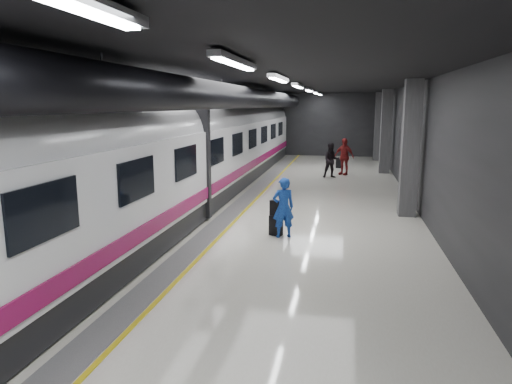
{
  "coord_description": "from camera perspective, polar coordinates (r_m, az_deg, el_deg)",
  "views": [
    {
      "loc": [
        2.48,
        -13.72,
        3.68
      ],
      "look_at": [
        0.05,
        -1.45,
        1.28
      ],
      "focal_mm": 32.0,
      "sensor_mm": 36.0,
      "label": 1
    }
  ],
  "objects": [
    {
      "name": "traveler_far_b",
      "position": [
        24.76,
        10.94,
        4.38
      ],
      "size": [
        1.23,
        0.98,
        1.95
      ],
      "primitive_type": "imported",
      "rotation": [
        0.0,
        0.0,
        -0.52
      ],
      "color": "maroon",
      "rests_on": "ground"
    },
    {
      "name": "platform_hall",
      "position": [
        14.94,
        0.54,
        10.3
      ],
      "size": [
        10.02,
        40.02,
        4.51
      ],
      "color": "black",
      "rests_on": "ground"
    },
    {
      "name": "traveler_far_a",
      "position": [
        23.62,
        9.41,
        3.92
      ],
      "size": [
        0.98,
        0.83,
        1.78
      ],
      "primitive_type": "imported",
      "rotation": [
        0.0,
        0.0,
        0.19
      ],
      "color": "black",
      "rests_on": "ground"
    },
    {
      "name": "traveler_main",
      "position": [
        12.78,
        3.43,
        -1.95
      ],
      "size": [
        0.73,
        0.62,
        1.71
      ],
      "primitive_type": "imported",
      "rotation": [
        0.0,
        0.0,
        3.55
      ],
      "color": "blue",
      "rests_on": "ground"
    },
    {
      "name": "train",
      "position": [
        14.96,
        -11.41,
        4.45
      ],
      "size": [
        3.05,
        38.0,
        4.05
      ],
      "color": "black",
      "rests_on": "ground"
    },
    {
      "name": "suitcase_main",
      "position": [
        13.09,
        2.51,
        -4.17
      ],
      "size": [
        0.4,
        0.31,
        0.58
      ],
      "primitive_type": "cube",
      "rotation": [
        0.0,
        0.0,
        -0.27
      ],
      "color": "black",
      "rests_on": "ground"
    },
    {
      "name": "suitcase_far",
      "position": [
        27.43,
        10.31,
        3.48
      ],
      "size": [
        0.35,
        0.24,
        0.49
      ],
      "primitive_type": "cube",
      "rotation": [
        0.0,
        0.0,
        -0.08
      ],
      "color": "black",
      "rests_on": "ground"
    },
    {
      "name": "ground",
      "position": [
        14.42,
        0.93,
        -3.94
      ],
      "size": [
        40.0,
        40.0,
        0.0
      ],
      "primitive_type": "plane",
      "color": "silver",
      "rests_on": "ground"
    },
    {
      "name": "shoulder_bag",
      "position": [
        12.97,
        2.48,
        -2.01
      ],
      "size": [
        0.36,
        0.3,
        0.43
      ],
      "primitive_type": "cube",
      "rotation": [
        0.0,
        0.0,
        -0.47
      ],
      "color": "black",
      "rests_on": "suitcase_main"
    }
  ]
}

